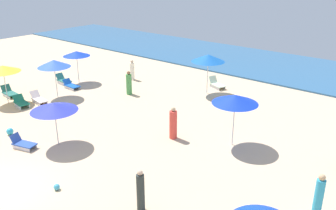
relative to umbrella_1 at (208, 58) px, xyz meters
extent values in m
cube|color=#2F6290|center=(-0.07, 9.81, -2.47)|extent=(60.00, 10.06, 0.12)
cylinder|color=silver|center=(0.00, 0.00, -1.39)|extent=(0.05, 0.05, 2.29)
cone|color=blue|center=(0.00, 0.00, 0.00)|extent=(2.28, 2.28, 0.49)
cube|color=silver|center=(-0.16, 1.24, -2.43)|extent=(1.07, 0.43, 0.21)
cube|color=silver|center=(0.03, 1.75, -2.43)|extent=(1.07, 0.43, 0.21)
cube|color=#DDEFC7|center=(-0.06, 1.50, -2.29)|extent=(1.39, 1.04, 0.06)
cube|color=#DDEFC7|center=(-0.60, 1.69, -2.04)|extent=(0.51, 0.69, 0.53)
cylinder|color=silver|center=(-7.48, -7.03, -1.49)|extent=(0.05, 0.05, 2.09)
cone|color=blue|center=(-7.48, -7.03, -0.20)|extent=(2.17, 2.17, 0.49)
cube|color=silver|center=(-7.36, -8.73, -2.43)|extent=(1.16, 0.19, 0.21)
cube|color=silver|center=(-7.30, -8.24, -2.43)|extent=(1.16, 0.19, 0.21)
cube|color=silver|center=(-7.33, -8.48, -2.30)|extent=(1.36, 0.74, 0.06)
cube|color=silver|center=(-7.92, -8.41, -2.08)|extent=(0.47, 0.60, 0.46)
cylinder|color=silver|center=(-9.08, -9.71, -1.50)|extent=(0.05, 0.05, 2.07)
cone|color=yellow|center=(-9.08, -9.71, -0.26)|extent=(2.17, 2.17, 0.40)
cube|color=silver|center=(-10.05, -9.31, -2.44)|extent=(1.11, 0.12, 0.19)
cube|color=silver|center=(-10.01, -8.76, -2.44)|extent=(1.11, 0.12, 0.19)
cube|color=#266963|center=(-10.03, -9.04, -2.31)|extent=(1.28, 0.74, 0.06)
cube|color=#266963|center=(-10.59, -9.00, -2.08)|extent=(0.36, 0.64, 0.49)
cube|color=silver|center=(-7.65, -9.85, -2.41)|extent=(0.99, 0.20, 0.24)
cube|color=silver|center=(-7.57, -9.29, -2.41)|extent=(0.99, 0.20, 0.24)
cube|color=#1C7A5E|center=(-7.61, -9.57, -2.26)|extent=(1.20, 0.83, 0.06)
cube|color=#1C7A5E|center=(-8.11, -9.49, -2.08)|extent=(0.50, 0.69, 0.40)
cylinder|color=silver|center=(-9.03, -4.04, -1.51)|extent=(0.05, 0.05, 2.05)
cone|color=blue|center=(-9.03, -4.04, -0.30)|extent=(2.00, 2.00, 0.37)
cube|color=silver|center=(-8.17, -5.59, -2.44)|extent=(1.11, 0.05, 0.19)
cube|color=silver|center=(-8.16, -5.06, -2.44)|extent=(1.11, 0.05, 0.19)
cube|color=blue|center=(-8.16, -5.32, -2.32)|extent=(1.24, 0.64, 0.06)
cube|color=blue|center=(-8.73, -5.32, -2.13)|extent=(0.33, 0.60, 0.41)
cube|color=silver|center=(-9.52, -5.28, -2.42)|extent=(1.04, 0.08, 0.23)
cube|color=silver|center=(-9.50, -4.76, -2.42)|extent=(1.04, 0.08, 0.23)
cube|color=#2B7268|center=(-9.51, -5.02, -2.27)|extent=(1.18, 0.66, 0.06)
cube|color=#2B7268|center=(-10.04, -5.00, -2.05)|extent=(0.38, 0.60, 0.47)
cylinder|color=silver|center=(-1.49, -11.12, -1.63)|extent=(0.05, 0.05, 1.82)
cone|color=#2E38B1|center=(-1.49, -11.12, -0.53)|extent=(2.29, 2.29, 0.37)
cube|color=silver|center=(-2.34, -12.65, -2.44)|extent=(1.02, 0.33, 0.19)
cube|color=silver|center=(-2.47, -12.18, -2.44)|extent=(1.02, 0.33, 0.19)
cube|color=#2F53AD|center=(-2.40, -12.42, -2.31)|extent=(1.28, 0.87, 0.06)
cube|color=#2F53AD|center=(-2.91, -12.56, -2.10)|extent=(0.38, 0.59, 0.45)
cylinder|color=silver|center=(5.27, -5.61, -1.43)|extent=(0.05, 0.05, 2.22)
cone|color=#1335DC|center=(5.27, -5.61, -0.10)|extent=(2.24, 2.24, 0.43)
cylinder|color=#E0443A|center=(2.53, -6.91, -1.78)|extent=(0.50, 0.50, 1.50)
sphere|color=tan|center=(2.53, -6.91, -0.93)|extent=(0.23, 0.23, 0.23)
cylinder|color=#319FC6|center=(10.38, -8.48, -1.80)|extent=(0.33, 0.33, 1.47)
sphere|color=tan|center=(10.38, -8.48, -0.96)|extent=(0.24, 0.24, 0.24)
cylinder|color=white|center=(-6.35, -0.95, -1.86)|extent=(0.39, 0.39, 1.34)
sphere|color=beige|center=(-6.35, -0.95, -1.08)|extent=(0.24, 0.24, 0.24)
cylinder|color=#48974C|center=(-4.10, -3.52, -1.82)|extent=(0.55, 0.55, 1.43)
sphere|color=#976544|center=(-4.10, -3.52, -1.00)|extent=(0.24, 0.24, 0.24)
cylinder|color=#2D3535|center=(5.33, -12.28, -1.79)|extent=(0.39, 0.39, 1.50)
sphere|color=beige|center=(5.33, -12.28, -0.94)|extent=(0.21, 0.21, 0.21)
sphere|color=#2EA7CB|center=(-4.40, -12.09, -2.35)|extent=(0.36, 0.36, 0.36)
sphere|color=#3DA5D0|center=(1.83, -13.50, -2.41)|extent=(0.25, 0.25, 0.25)
camera|label=1|loc=(13.10, -20.16, 5.91)|focal=38.75mm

